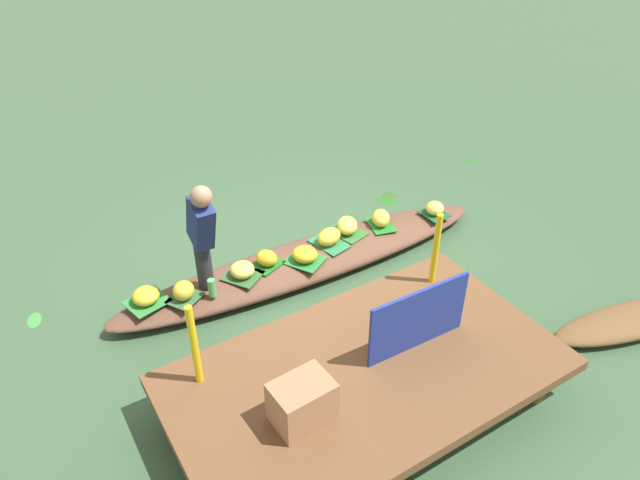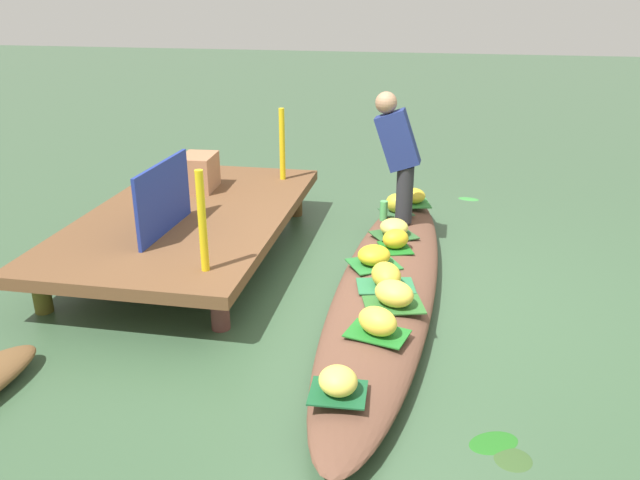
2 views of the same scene
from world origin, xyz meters
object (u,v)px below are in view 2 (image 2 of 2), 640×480
banana_bunch_1 (378,321)px  produce_crate (199,172)px  banana_bunch_4 (374,255)px  banana_bunch_6 (394,227)px  banana_bunch_8 (386,275)px  vendor_boat (387,286)px  vendor_person (398,150)px  banana_bunch_5 (394,293)px  banana_bunch_3 (413,196)px  water_bottle (384,211)px  banana_bunch_0 (397,203)px  banana_bunch_7 (396,239)px  banana_bunch_2 (338,381)px  market_banner (164,198)px

banana_bunch_1 → produce_crate: size_ratio=0.64×
banana_bunch_1 → banana_bunch_4: 1.13m
banana_bunch_6 → banana_bunch_8: bearing=-178.7°
banana_bunch_4 → banana_bunch_6: bearing=-9.1°
vendor_boat → vendor_person: size_ratio=3.64×
banana_bunch_5 → vendor_person: size_ratio=0.24×
vendor_boat → banana_bunch_5: 0.61m
banana_bunch_3 → water_bottle: 0.64m
banana_bunch_1 → banana_bunch_5: (0.43, -0.07, -0.00)m
vendor_person → banana_bunch_0: bearing=1.1°
vendor_boat → produce_crate: produce_crate is taller
banana_bunch_5 → water_bottle: 1.78m
banana_bunch_7 → banana_bunch_1: bearing=179.9°
banana_bunch_6 → water_bottle: 0.41m
banana_bunch_3 → produce_crate: (-0.51, 2.14, 0.28)m
banana_bunch_2 → market_banner: 2.52m
banana_bunch_4 → banana_bunch_7: bearing=-21.0°
produce_crate → banana_bunch_6: bearing=-102.9°
produce_crate → banana_bunch_5: bearing=-130.9°
banana_bunch_8 → market_banner: size_ratio=0.32×
vendor_boat → produce_crate: 2.45m
banana_bunch_1 → banana_bunch_2: (-0.70, 0.15, -0.01)m
water_bottle → banana_bunch_6: bearing=-161.4°
banana_bunch_8 → banana_bunch_5: bearing=-164.4°
banana_bunch_4 → banana_bunch_1: bearing=-172.7°
vendor_person → produce_crate: vendor_person is taller
banana_bunch_6 → market_banner: (-0.73, 1.87, 0.40)m
market_banner → banana_bunch_8: bearing=-98.7°
banana_bunch_5 → banana_bunch_7: banana_bunch_5 is taller
banana_bunch_0 → produce_crate: (-0.18, 1.99, 0.27)m
vendor_boat → banana_bunch_7: bearing=0.0°
banana_bunch_3 → banana_bunch_4: banana_bunch_4 is taller
banana_bunch_0 → vendor_person: 0.66m
banana_bunch_1 → banana_bunch_6: bearing=1.1°
banana_bunch_2 → vendor_person: vendor_person is taller
banana_bunch_0 → banana_bunch_2: banana_bunch_0 is taller
banana_bunch_4 → banana_bunch_5: size_ratio=0.91×
banana_bunch_1 → banana_bunch_5: same height
vendor_boat → banana_bunch_7: (0.51, -0.02, 0.21)m
banana_bunch_2 → banana_bunch_3: banana_bunch_2 is taller
banana_bunch_3 → banana_bunch_8: 2.06m
banana_bunch_0 → banana_bunch_4: banana_bunch_0 is taller
banana_bunch_0 → banana_bunch_4: (-1.33, 0.08, -0.02)m
banana_bunch_6 → market_banner: 2.05m
banana_bunch_6 → banana_bunch_4: bearing=170.9°
banana_bunch_0 → banana_bunch_5: (-2.02, -0.13, -0.00)m
banana_bunch_3 → water_bottle: water_bottle is taller
banana_bunch_1 → banana_bunch_3: 2.78m
banana_bunch_6 → banana_bunch_5: bearing=-175.5°
banana_bunch_0 → produce_crate: bearing=95.1°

